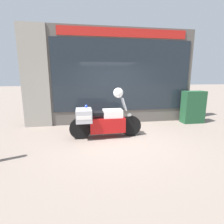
# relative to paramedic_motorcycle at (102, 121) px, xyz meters

# --- Properties ---
(ground_plane) EXTENTS (60.00, 60.00, 0.00)m
(ground_plane) POSITION_rel_paramedic_motorcycle_xyz_m (0.60, -0.19, -0.55)
(ground_plane) COLOR gray
(shop_building) EXTENTS (6.80, 0.55, 3.77)m
(shop_building) POSITION_rel_paramedic_motorcycle_xyz_m (0.15, 1.80, 1.35)
(shop_building) COLOR #56514C
(shop_building) RESTS_ON ground
(window_display) EXTENTS (5.35, 0.30, 2.02)m
(window_display) POSITION_rel_paramedic_motorcycle_xyz_m (1.03, 1.84, -0.07)
(window_display) COLOR slate
(window_display) RESTS_ON ground
(paramedic_motorcycle) EXTENTS (2.30, 0.72, 1.27)m
(paramedic_motorcycle) POSITION_rel_paramedic_motorcycle_xyz_m (0.00, 0.00, 0.00)
(paramedic_motorcycle) COLOR black
(paramedic_motorcycle) RESTS_ON ground
(utility_cabinet) EXTENTS (0.89, 0.45, 1.33)m
(utility_cabinet) POSITION_rel_paramedic_motorcycle_xyz_m (3.95, 1.19, 0.12)
(utility_cabinet) COLOR #1E4C2D
(utility_cabinet) RESTS_ON ground
(white_helmet) EXTENTS (0.31, 0.31, 0.31)m
(white_helmet) POSITION_rel_paramedic_motorcycle_xyz_m (0.53, 0.01, 0.88)
(white_helmet) COLOR white
(white_helmet) RESTS_ON paramedic_motorcycle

